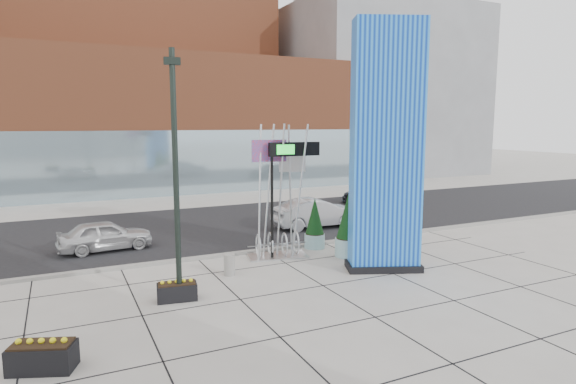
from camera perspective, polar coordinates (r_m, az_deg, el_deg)
name	(u,v)px	position (r m, az deg, el deg)	size (l,w,h in m)	color
ground	(284,281)	(17.18, -0.46, -10.54)	(160.00, 160.00, 0.00)	#9E9991
street_asphalt	(205,227)	(26.26, -9.83, -4.08)	(80.00, 12.00, 0.02)	black
curb_edge	(244,252)	(20.70, -5.22, -7.15)	(80.00, 0.30, 0.12)	gray
tower_podium	(159,124)	(42.48, -15.06, 7.82)	(34.00, 10.00, 11.00)	#9C4D2D
tower_glass_front	(172,163)	(37.89, -13.54, 3.33)	(34.00, 0.60, 5.00)	#8CA5B2
building_grey_parking	(370,93)	(57.28, 9.67, 11.48)	(20.00, 18.00, 18.00)	slate
blue_pylon	(386,152)	(18.10, 11.58, 4.64)	(3.02, 2.19, 9.21)	#0B34B3
lamp_post	(177,202)	(14.98, -13.06, -1.11)	(0.50, 0.42, 7.68)	black
public_art_sculpture	(278,223)	(19.89, -1.21, -3.64)	(2.62, 1.67, 5.51)	silver
concrete_bollard	(229,265)	(17.86, -6.96, -8.55)	(0.40, 0.40, 0.78)	gray
overhead_street_sign	(290,159)	(19.54, 0.25, 3.95)	(2.23, 0.24, 4.75)	black
round_planter_east	(364,227)	(20.62, 9.04, -4.18)	(0.97, 0.97, 2.42)	#97C6CB
round_planter_mid	(315,224)	(21.40, 3.19, -3.83)	(0.91, 0.91, 2.26)	#97C6CB
round_planter_west	(348,226)	(20.15, 7.17, -4.00)	(1.09, 1.09, 2.73)	#97C6CB
box_planter_north	(177,291)	(15.76, -13.02, -11.31)	(1.30, 0.80, 0.67)	black
box_planter_south	(42,355)	(12.62, -27.10, -16.85)	(1.54, 1.15, 0.76)	black
car_white_west	(105,236)	(22.44, -20.84, -4.86)	(1.57, 3.91, 1.33)	silver
car_silver_mid	(316,213)	(25.63, 3.39, -2.53)	(1.63, 4.69, 1.54)	#A1A3A9
car_dark_east	(374,193)	(34.30, 10.11, -0.13)	(1.86, 4.57, 1.33)	black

